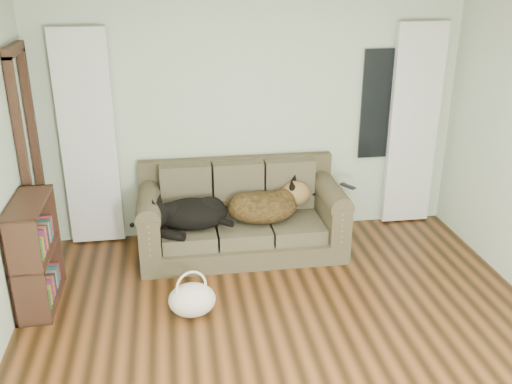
{
  "coord_description": "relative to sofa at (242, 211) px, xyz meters",
  "views": [
    {
      "loc": [
        -0.86,
        -3.37,
        2.84
      ],
      "look_at": [
        -0.09,
        1.6,
        0.81
      ],
      "focal_mm": 40.0,
      "sensor_mm": 36.0,
      "label": 1
    }
  ],
  "objects": [
    {
      "name": "floor",
      "position": [
        0.18,
        -1.97,
        -0.45
      ],
      "size": [
        5.0,
        5.0,
        0.0
      ],
      "primitive_type": "plane",
      "color": "black",
      "rests_on": "ground"
    },
    {
      "name": "ceiling",
      "position": [
        0.18,
        -1.97,
        2.15
      ],
      "size": [
        5.0,
        5.0,
        0.0
      ],
      "primitive_type": "plane",
      "color": "white",
      "rests_on": "ground"
    },
    {
      "name": "wall_back",
      "position": [
        0.18,
        0.53,
        0.85
      ],
      "size": [
        4.5,
        0.04,
        2.6
      ],
      "primitive_type": "cube",
      "color": "beige",
      "rests_on": "ground"
    },
    {
      "name": "curtain_left",
      "position": [
        -1.52,
        0.45,
        0.7
      ],
      "size": [
        0.55,
        0.08,
        2.25
      ],
      "primitive_type": "cube",
      "color": "white",
      "rests_on": "ground"
    },
    {
      "name": "curtain_right",
      "position": [
        1.98,
        0.45,
        0.7
      ],
      "size": [
        0.55,
        0.08,
        2.25
      ],
      "primitive_type": "cube",
      "color": "white",
      "rests_on": "ground"
    },
    {
      "name": "window_pane",
      "position": [
        1.63,
        0.5,
        0.95
      ],
      "size": [
        0.5,
        0.03,
        1.2
      ],
      "primitive_type": "cube",
      "color": "black",
      "rests_on": "wall_back"
    },
    {
      "name": "door_casing",
      "position": [
        -2.02,
        0.07,
        0.6
      ],
      "size": [
        0.07,
        0.6,
        2.1
      ],
      "primitive_type": "cube",
      "color": "black",
      "rests_on": "ground"
    },
    {
      "name": "sofa",
      "position": [
        0.0,
        0.0,
        0.0
      ],
      "size": [
        2.08,
        0.9,
        0.85
      ],
      "primitive_type": "cube",
      "color": "#373622",
      "rests_on": "floor"
    },
    {
      "name": "dog_black_lab",
      "position": [
        -0.55,
        -0.1,
        0.03
      ],
      "size": [
        0.75,
        0.55,
        0.3
      ],
      "primitive_type": "ellipsoid",
      "rotation": [
        0.0,
        0.0,
        -0.07
      ],
      "color": "black",
      "rests_on": "sofa"
    },
    {
      "name": "dog_shepherd",
      "position": [
        0.25,
        -0.02,
        0.04
      ],
      "size": [
        0.78,
        0.57,
        0.33
      ],
      "primitive_type": "ellipsoid",
      "rotation": [
        0.0,
        0.0,
        3.1
      ],
      "color": "black",
      "rests_on": "sofa"
    },
    {
      "name": "tv_remote",
      "position": [
        1.07,
        -0.17,
        0.28
      ],
      "size": [
        0.15,
        0.2,
        0.02
      ],
      "primitive_type": "cube",
      "rotation": [
        0.0,
        0.0,
        0.53
      ],
      "color": "black",
      "rests_on": "sofa"
    },
    {
      "name": "tote_bag",
      "position": [
        -0.58,
        -1.12,
        -0.29
      ],
      "size": [
        0.41,
        0.32,
        0.3
      ],
      "primitive_type": "ellipsoid",
      "rotation": [
        0.0,
        0.0,
        -0.01
      ],
      "color": "beige",
      "rests_on": "floor"
    },
    {
      "name": "bookshelf",
      "position": [
        -1.91,
        -0.71,
        0.05
      ],
      "size": [
        0.4,
        0.81,
        0.98
      ],
      "primitive_type": "cube",
      "rotation": [
        0.0,
        0.0,
        0.14
      ],
      "color": "black",
      "rests_on": "floor"
    }
  ]
}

